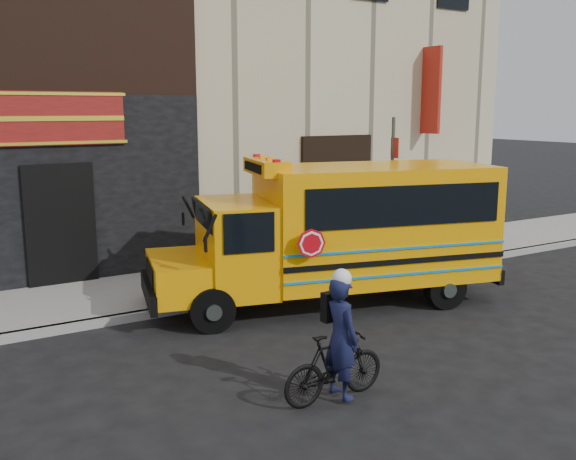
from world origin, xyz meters
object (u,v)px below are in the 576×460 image
at_px(bicycle, 334,367).
at_px(sign_pole, 392,190).
at_px(cyclist, 341,341).
at_px(school_bus, 344,229).

bearing_deg(bicycle, sign_pole, -46.55).
bearing_deg(bicycle, cyclist, -111.17).
relative_size(school_bus, cyclist, 4.36).
xyz_separation_m(school_bus, sign_pole, (2.24, 1.22, 0.49)).
bearing_deg(cyclist, sign_pole, -49.29).
distance_m(school_bus, sign_pole, 2.60).
relative_size(sign_pole, bicycle, 2.33).
distance_m(sign_pole, cyclist, 6.91).
bearing_deg(school_bus, sign_pole, 28.62).
xyz_separation_m(school_bus, bicycle, (-2.68, -3.53, -1.04)).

